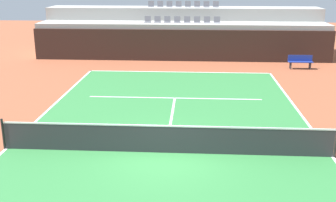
% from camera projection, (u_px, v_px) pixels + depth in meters
% --- Properties ---
extents(ground_plane, '(80.00, 80.00, 0.00)m').
position_uv_depth(ground_plane, '(166.00, 153.00, 13.90)').
color(ground_plane, brown).
extents(court_surface, '(11.00, 24.00, 0.01)m').
position_uv_depth(court_surface, '(166.00, 153.00, 13.90)').
color(court_surface, '#2D7238').
rests_on(court_surface, ground_plane).
extents(baseline_far, '(11.00, 0.10, 0.00)m').
position_uv_depth(baseline_far, '(179.00, 72.00, 25.31)').
color(baseline_far, white).
rests_on(baseline_far, court_surface).
extents(sideline_left, '(0.10, 24.00, 0.00)m').
position_uv_depth(sideline_left, '(6.00, 148.00, 14.23)').
color(sideline_left, white).
rests_on(sideline_left, court_surface).
extents(sideline_right, '(0.10, 24.00, 0.00)m').
position_uv_depth(sideline_right, '(333.00, 157.00, 13.57)').
color(sideline_right, white).
rests_on(sideline_right, court_surface).
extents(service_line_far, '(8.26, 0.10, 0.00)m').
position_uv_depth(service_line_far, '(175.00, 98.00, 20.01)').
color(service_line_far, white).
rests_on(service_line_far, court_surface).
extents(centre_service_line, '(0.10, 6.40, 0.00)m').
position_uv_depth(centre_service_line, '(171.00, 120.00, 16.95)').
color(centre_service_line, white).
rests_on(centre_service_line, court_surface).
extents(back_wall, '(20.25, 0.30, 2.12)m').
position_uv_depth(back_wall, '(181.00, 45.00, 28.34)').
color(back_wall, black).
rests_on(back_wall, ground_plane).
extents(stands_tier_lower, '(20.25, 2.40, 2.43)m').
position_uv_depth(stands_tier_lower, '(182.00, 40.00, 29.59)').
color(stands_tier_lower, '#9E9E99').
rests_on(stands_tier_lower, ground_plane).
extents(stands_tier_upper, '(20.25, 2.40, 3.33)m').
position_uv_depth(stands_tier_upper, '(183.00, 29.00, 31.75)').
color(stands_tier_upper, '#9E9E99').
rests_on(stands_tier_upper, ground_plane).
extents(seating_row_lower, '(5.31, 0.44, 0.44)m').
position_uv_depth(seating_row_lower, '(182.00, 21.00, 29.29)').
color(seating_row_lower, slate).
rests_on(seating_row_lower, stands_tier_lower).
extents(seating_row_upper, '(5.31, 0.44, 0.44)m').
position_uv_depth(seating_row_upper, '(183.00, 5.00, 31.32)').
color(seating_row_upper, slate).
rests_on(seating_row_upper, stands_tier_upper).
extents(tennis_net, '(11.08, 0.08, 1.07)m').
position_uv_depth(tennis_net, '(166.00, 139.00, 13.76)').
color(tennis_net, black).
rests_on(tennis_net, court_surface).
extents(player_bench, '(1.50, 0.40, 0.85)m').
position_uv_depth(player_bench, '(300.00, 61.00, 26.09)').
color(player_bench, navy).
rests_on(player_bench, ground_plane).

